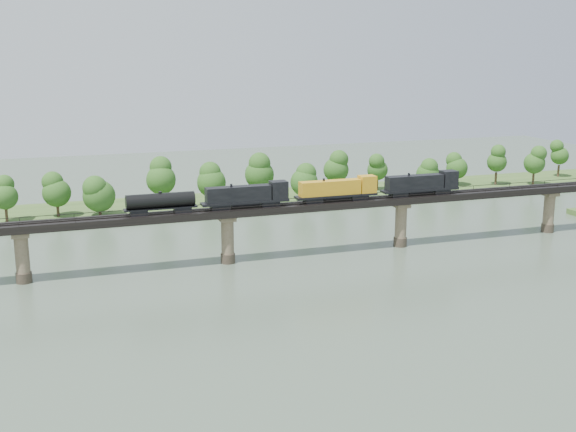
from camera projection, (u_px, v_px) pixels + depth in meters
name	position (u px, v px, depth m)	size (l,w,h in m)	color
ground	(272.00, 311.00, 122.54)	(400.00, 400.00, 0.00)	#3C4D3C
far_bank	(179.00, 206.00, 200.66)	(300.00, 24.00, 1.60)	#335120
bridge	(228.00, 237.00, 148.94)	(236.00, 30.00, 11.50)	#473A2D
bridge_superstructure	(227.00, 207.00, 147.51)	(220.00, 4.90, 0.75)	black
far_treeline	(150.00, 182.00, 192.12)	(289.06, 17.54, 13.60)	#382619
freight_train	(307.00, 192.00, 152.59)	(74.41, 2.90, 5.12)	black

